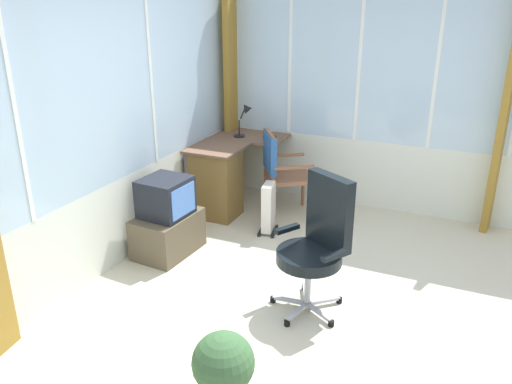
{
  "coord_description": "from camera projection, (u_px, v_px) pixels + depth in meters",
  "views": [
    {
      "loc": [
        -3.23,
        -0.88,
        2.33
      ],
      "look_at": [
        0.55,
        0.81,
        0.72
      ],
      "focal_mm": 36.1,
      "sensor_mm": 36.0,
      "label": 1
    }
  ],
  "objects": [
    {
      "name": "office_chair",
      "position": [
        318.0,
        238.0,
        3.89
      ],
      "size": [
        0.6,
        0.62,
        1.08
      ],
      "color": "#B7B7BF",
      "rests_on": "ground"
    },
    {
      "name": "tv_remote",
      "position": [
        270.0,
        137.0,
        5.89
      ],
      "size": [
        0.11,
        0.15,
        0.02
      ],
      "primitive_type": "cube",
      "rotation": [
        0.0,
        0.0,
        0.5
      ],
      "color": "black",
      "rests_on": "desk"
    },
    {
      "name": "north_window_panel",
      "position": [
        96.0,
        131.0,
        4.24
      ],
      "size": [
        4.7,
        0.07,
        2.54
      ],
      "color": "silver",
      "rests_on": "ground"
    },
    {
      "name": "east_window_panel",
      "position": [
        394.0,
        99.0,
        5.5
      ],
      "size": [
        0.07,
        3.96,
        2.54
      ],
      "color": "silver",
      "rests_on": "ground"
    },
    {
      "name": "space_heater",
      "position": [
        269.0,
        207.0,
        5.28
      ],
      "size": [
        0.32,
        0.22,
        0.53
      ],
      "color": "silver",
      "rests_on": "ground"
    },
    {
      "name": "potted_plant",
      "position": [
        223.0,
        368.0,
        3.03
      ],
      "size": [
        0.38,
        0.38,
        0.49
      ],
      "color": "#A5612E",
      "rests_on": "ground"
    },
    {
      "name": "tv_on_stand",
      "position": [
        167.0,
        221.0,
        4.83
      ],
      "size": [
        0.67,
        0.48,
        0.75
      ],
      "color": "brown",
      "rests_on": "ground"
    },
    {
      "name": "ground",
      "position": [
        323.0,
        322.0,
        3.94
      ],
      "size": [
        5.7,
        4.96,
        0.06
      ],
      "primitive_type": "cube",
      "color": "beige"
    },
    {
      "name": "curtain_east_far",
      "position": [
        505.0,
        114.0,
        5.03
      ],
      "size": [
        0.35,
        0.12,
        2.44
      ],
      "primitive_type": "cube",
      "rotation": [
        0.0,
        0.0,
        -0.14
      ],
      "color": "olive",
      "rests_on": "ground"
    },
    {
      "name": "desk",
      "position": [
        217.0,
        179.0,
        5.65
      ],
      "size": [
        1.16,
        0.82,
        0.77
      ],
      "color": "brown",
      "rests_on": "ground"
    },
    {
      "name": "desk_lamp",
      "position": [
        246.0,
        115.0,
        5.9
      ],
      "size": [
        0.24,
        0.21,
        0.38
      ],
      "color": "black",
      "rests_on": "desk"
    },
    {
      "name": "wooden_armchair",
      "position": [
        278.0,
        164.0,
        5.56
      ],
      "size": [
        0.67,
        0.67,
        0.95
      ],
      "color": "brown",
      "rests_on": "ground"
    },
    {
      "name": "curtain_corner",
      "position": [
        232.0,
        92.0,
        6.12
      ],
      "size": [
        0.35,
        0.1,
        2.44
      ],
      "primitive_type": "cube",
      "rotation": [
        0.0,
        0.0,
        0.09
      ],
      "color": "olive",
      "rests_on": "ground"
    }
  ]
}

